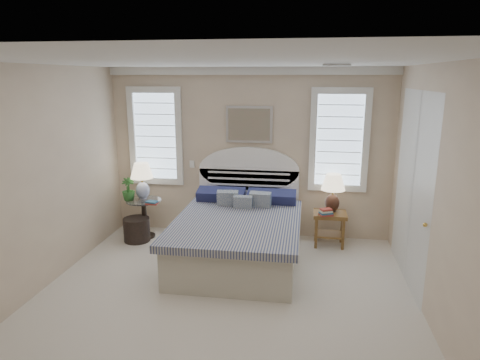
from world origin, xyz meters
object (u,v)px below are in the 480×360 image
Objects in this scene: floor_pot at (137,230)px; side_table_left at (144,214)px; lamp_right at (333,189)px; lamp_left at (142,177)px; nightstand_right at (330,222)px; bed at (239,233)px.

side_table_left is at bearing 70.48° from floor_pot.
lamp_right reaches higher than floor_pot.
side_table_left is at bearing -65.45° from lamp_left.
nightstand_right is 1.28× the size of floor_pot.
side_table_left reaches higher than nightstand_right.
bed is 1.47m from nightstand_right.
bed is 1.77m from floor_pot.
floor_pot is 3.15m from lamp_right.
lamp_right is (1.33, 0.77, 0.51)m from bed.
side_table_left is 1.06× the size of lamp_right.
side_table_left is at bearing 160.26° from bed.
lamp_left is (-2.98, -0.03, 0.61)m from nightstand_right.
lamp_left reaches higher than nightstand_right.
bed is 1.62m from lamp_right.
lamp_left reaches higher than side_table_left.
lamp_right is at bearing 2.03° from lamp_left.
bed is 4.29× the size of nightstand_right.
lamp_right is (0.03, 0.08, 0.51)m from nightstand_right.
lamp_left is at bearing -179.50° from nightstand_right.
lamp_left is 3.02m from lamp_right.
lamp_left reaches higher than floor_pot.
nightstand_right is 3.03m from floor_pot.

